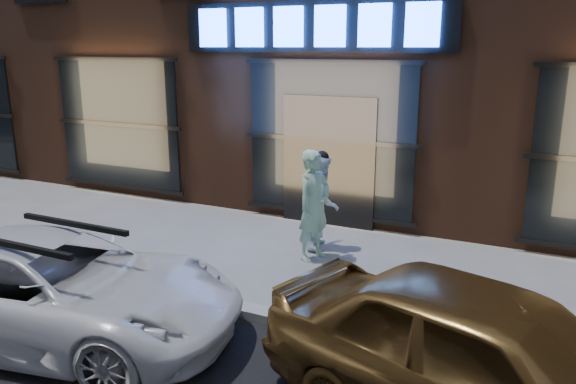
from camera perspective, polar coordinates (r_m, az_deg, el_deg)
name	(u,v)px	position (r m, az deg, el deg)	size (l,w,h in m)	color
ground	(214,308)	(7.44, -7.53, -11.58)	(90.00, 90.00, 0.00)	slate
curb	(214,303)	(7.41, -7.54, -11.17)	(60.00, 0.25, 0.12)	gray
man_bowtie	(314,205)	(8.72, 2.63, -1.36)	(0.63, 0.42, 1.74)	#A3D7B5
man_cap	(321,202)	(9.25, 3.40, -0.98)	(0.76, 0.59, 1.57)	white
white_suv	(53,289)	(6.98, -22.81, -9.04)	(2.00, 4.33, 1.20)	white
gold_sedan	(492,367)	(5.14, 20.02, -16.33)	(1.65, 4.10, 1.40)	brown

